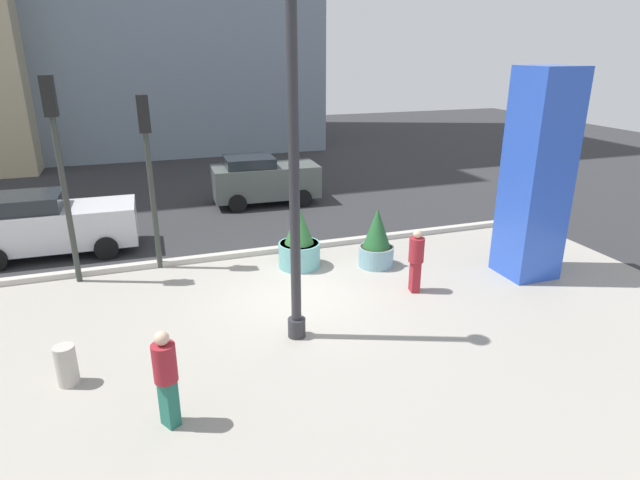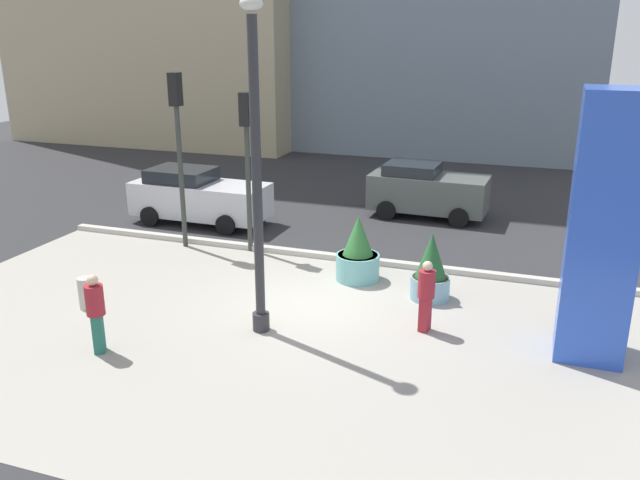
# 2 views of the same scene
# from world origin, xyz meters

# --- Properties ---
(ground_plane) EXTENTS (60.00, 60.00, 0.00)m
(ground_plane) POSITION_xyz_m (0.00, 4.00, 0.00)
(ground_plane) COLOR #2D2D30
(plaza_pavement) EXTENTS (18.00, 10.00, 0.02)m
(plaza_pavement) POSITION_xyz_m (0.00, -2.00, 0.00)
(plaza_pavement) COLOR #9E998E
(plaza_pavement) RESTS_ON ground_plane
(curb_strip) EXTENTS (18.00, 0.24, 0.16)m
(curb_strip) POSITION_xyz_m (0.00, 3.12, 0.08)
(curb_strip) COLOR #B7B2A8
(curb_strip) RESTS_ON ground_plane
(lamp_post) EXTENTS (0.44, 0.44, 6.72)m
(lamp_post) POSITION_xyz_m (-0.56, -1.62, 3.28)
(lamp_post) COLOR #2D2D33
(lamp_post) RESTS_ON ground_plane
(art_pillar_blue) EXTENTS (1.25, 1.25, 5.17)m
(art_pillar_blue) POSITION_xyz_m (5.96, -0.44, 2.58)
(art_pillar_blue) COLOR blue
(art_pillar_blue) RESTS_ON ground_plane
(potted_plant_near_right) EXTENTS (0.93, 0.93, 1.63)m
(potted_plant_near_right) POSITION_xyz_m (2.53, 1.27, 0.72)
(potted_plant_near_right) COLOR #7AA8B7
(potted_plant_near_right) RESTS_ON ground_plane
(potted_plant_near_left) EXTENTS (1.11, 1.11, 1.69)m
(potted_plant_near_left) POSITION_xyz_m (0.56, 1.88, 0.70)
(potted_plant_near_left) COLOR #6BB2B2
(potted_plant_near_left) RESTS_ON ground_plane
(concrete_bollard) EXTENTS (0.36, 0.36, 0.75)m
(concrete_bollard) POSITION_xyz_m (-4.79, -1.90, 0.38)
(concrete_bollard) COLOR #B2ADA3
(concrete_bollard) RESTS_ON ground_plane
(traffic_light_corner) EXTENTS (0.28, 0.42, 4.49)m
(traffic_light_corner) POSITION_xyz_m (-2.99, 3.05, 3.02)
(traffic_light_corner) COLOR #333833
(traffic_light_corner) RESTS_ON ground_plane
(traffic_light_far_side) EXTENTS (0.28, 0.42, 4.98)m
(traffic_light_far_side) POSITION_xyz_m (-4.96, 2.77, 3.35)
(traffic_light_far_side) COLOR #333833
(traffic_light_far_side) RESTS_ON ground_plane
(car_passing_lane) EXTENTS (3.95, 2.07, 1.80)m
(car_passing_lane) POSITION_xyz_m (1.12, 8.27, 0.91)
(car_passing_lane) COLOR #565B56
(car_passing_lane) RESTS_ON ground_plane
(car_curb_west) EXTENTS (4.48, 2.04, 1.78)m
(car_curb_west) POSITION_xyz_m (-5.79, 5.07, 0.89)
(car_curb_west) COLOR silver
(car_curb_west) RESTS_ON ground_plane
(pedestrian_by_curb) EXTENTS (0.42, 0.42, 1.58)m
(pedestrian_by_curb) POSITION_xyz_m (2.73, -0.49, 0.87)
(pedestrian_by_curb) COLOR maroon
(pedestrian_by_curb) RESTS_ON ground_plane
(pedestrian_on_sidewalk) EXTENTS (0.49, 0.49, 1.65)m
(pedestrian_on_sidewalk) POSITION_xyz_m (-3.18, -3.58, 0.92)
(pedestrian_on_sidewalk) COLOR #236656
(pedestrian_on_sidewalk) RESTS_ON ground_plane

